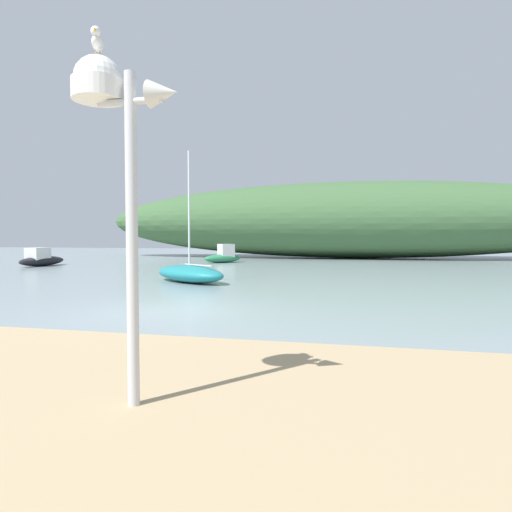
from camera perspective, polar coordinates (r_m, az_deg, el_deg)
ground_plane at (r=11.81m, az=-11.34°, el=-6.91°), size 120.00×120.00×0.00m
distant_hill at (r=41.67m, az=12.25°, el=4.54°), size 47.61×10.23×6.95m
mast_structure at (r=4.89m, az=-18.10°, el=16.71°), size 1.11×0.53×3.53m
seagull_on_radar at (r=5.18m, az=-19.67°, el=24.52°), size 0.21×0.34×0.24m
motorboat_far_left at (r=32.60m, az=-25.85°, el=-0.37°), size 1.35×3.90×1.22m
motorboat_centre_water at (r=33.23m, az=-4.17°, el=-0.01°), size 2.85×2.88×1.39m
sailboat_inner_mooring at (r=19.03m, az=-8.54°, el=-2.21°), size 4.42×3.73×5.53m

